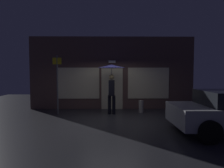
{
  "coord_description": "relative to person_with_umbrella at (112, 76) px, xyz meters",
  "views": [
    {
      "loc": [
        -0.13,
        -7.67,
        1.88
      ],
      "look_at": [
        -0.02,
        0.96,
        1.38
      ],
      "focal_mm": 30.62,
      "sensor_mm": 36.0,
      "label": 1
    }
  ],
  "objects": [
    {
      "name": "building_facade",
      "position": [
        0.04,
        1.38,
        0.09
      ],
      "size": [
        8.48,
        0.48,
        3.74
      ],
      "color": "brown",
      "rests_on": "ground"
    },
    {
      "name": "sidewalk_bollard",
      "position": [
        1.4,
        0.33,
        -1.47
      ],
      "size": [
        0.22,
        0.22,
        0.57
      ],
      "primitive_type": "cylinder",
      "color": "#9E998E",
      "rests_on": "ground"
    },
    {
      "name": "ground_plane",
      "position": [
        0.04,
        -0.96,
        -1.76
      ],
      "size": [
        18.0,
        18.0,
        0.0
      ],
      "primitive_type": "plane",
      "color": "#26262B"
    },
    {
      "name": "person_with_umbrella",
      "position": [
        0.0,
        0.0,
        0.0
      ],
      "size": [
        1.25,
        1.25,
        2.25
      ],
      "rotation": [
        0.0,
        0.0,
        1.48
      ],
      "color": "black",
      "rests_on": "ground"
    },
    {
      "name": "street_sign_post",
      "position": [
        -2.47,
        0.09,
        -0.26
      ],
      "size": [
        0.4,
        0.07,
        2.67
      ],
      "color": "#595B60",
      "rests_on": "ground"
    }
  ]
}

